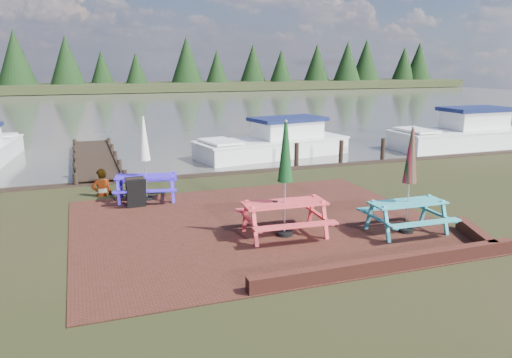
{
  "coord_description": "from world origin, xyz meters",
  "views": [
    {
      "loc": [
        -4.1,
        -10.29,
        4.0
      ],
      "look_at": [
        0.23,
        1.77,
        1.0
      ],
      "focal_mm": 35.0,
      "sensor_mm": 36.0,
      "label": 1
    }
  ],
  "objects": [
    {
      "name": "ground",
      "position": [
        0.0,
        0.0,
        0.0
      ],
      "size": [
        120.0,
        120.0,
        0.0
      ],
      "primitive_type": "plane",
      "color": "black",
      "rests_on": "ground"
    },
    {
      "name": "picnic_table_blue",
      "position": [
        -2.31,
        4.3,
        0.86
      ],
      "size": [
        2.05,
        1.9,
        2.47
      ],
      "rotation": [
        0.0,
        0.0,
        -0.2
      ],
      "color": "#381CD7",
      "rests_on": "ground"
    },
    {
      "name": "far_treeline",
      "position": [
        0.0,
        66.0,
        3.28
      ],
      "size": [
        120.0,
        10.0,
        8.1
      ],
      "color": "black",
      "rests_on": "ground"
    },
    {
      "name": "boat_far",
      "position": [
        13.99,
        9.52,
        0.46
      ],
      "size": [
        7.14,
        2.62,
        2.22
      ],
      "rotation": [
        0.0,
        0.0,
        1.59
      ],
      "color": "white",
      "rests_on": "ground"
    },
    {
      "name": "person",
      "position": [
        -3.54,
        5.26,
        0.84
      ],
      "size": [
        0.63,
        0.42,
        1.68
      ],
      "primitive_type": "imported",
      "rotation": [
        0.0,
        0.0,
        3.18
      ],
      "color": "gray",
      "rests_on": "ground"
    },
    {
      "name": "picnic_table_teal",
      "position": [
        3.16,
        -0.77,
        0.89
      ],
      "size": [
        1.87,
        1.67,
        2.54
      ],
      "rotation": [
        0.0,
        0.0,
        -0.03
      ],
      "color": "teal",
      "rests_on": "ground"
    },
    {
      "name": "picnic_table_red",
      "position": [
        0.31,
        0.01,
        0.95
      ],
      "size": [
        2.05,
        1.84,
        2.71
      ],
      "rotation": [
        0.0,
        0.0,
        -0.06
      ],
      "color": "#DE3940",
      "rests_on": "ground"
    },
    {
      "name": "brick_wall",
      "position": [
        2.15,
        -2.42,
        0.15
      ],
      "size": [
        6.21,
        1.79,
        0.3
      ],
      "color": "#4C1E16",
      "rests_on": "ground"
    },
    {
      "name": "boat_near",
      "position": [
        4.36,
        10.65,
        0.37
      ],
      "size": [
        7.38,
        3.65,
        1.91
      ],
      "rotation": [
        0.0,
        0.0,
        1.75
      ],
      "color": "white",
      "rests_on": "ground"
    },
    {
      "name": "chalkboard",
      "position": [
        -2.7,
        3.6,
        0.44
      ],
      "size": [
        0.54,
        0.54,
        0.85
      ],
      "rotation": [
        0.0,
        0.0,
        0.08
      ],
      "color": "black",
      "rests_on": "ground"
    },
    {
      "name": "jetty",
      "position": [
        -3.5,
        11.28,
        0.11
      ],
      "size": [
        1.76,
        9.08,
        1.0
      ],
      "color": "black",
      "rests_on": "ground"
    },
    {
      "name": "water",
      "position": [
        0.0,
        37.0,
        0.0
      ],
      "size": [
        120.0,
        60.0,
        0.02
      ],
      "primitive_type": "cube",
      "color": "#424038",
      "rests_on": "ground"
    },
    {
      "name": "paving",
      "position": [
        0.0,
        1.0,
        0.01
      ],
      "size": [
        9.0,
        7.5,
        0.02
      ],
      "primitive_type": "cube",
      "color": "#3B1B13",
      "rests_on": "ground"
    }
  ]
}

